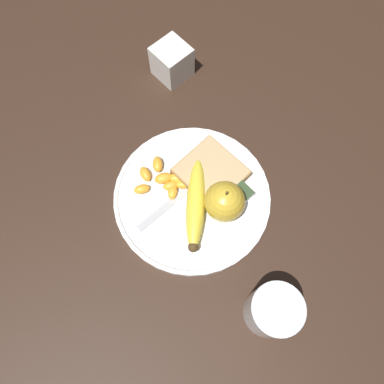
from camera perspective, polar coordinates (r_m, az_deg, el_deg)
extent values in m
plane|color=#332116|center=(0.68, 0.00, -0.97)|extent=(3.00, 3.00, 0.00)
cylinder|color=white|center=(0.67, 0.00, -0.80)|extent=(0.28, 0.28, 0.01)
torus|color=white|center=(0.67, 0.00, -0.62)|extent=(0.28, 0.28, 0.01)
cylinder|color=silver|center=(0.60, 12.16, -17.28)|extent=(0.08, 0.08, 0.09)
cylinder|color=#F4A81E|center=(0.61, 12.02, -17.33)|extent=(0.07, 0.07, 0.07)
sphere|color=gold|center=(0.63, 5.00, -1.44)|extent=(0.07, 0.07, 0.07)
cylinder|color=brown|center=(0.59, 5.31, -0.17)|extent=(0.00, 0.00, 0.01)
ellipsoid|color=yellow|center=(0.65, 0.59, -1.62)|extent=(0.14, 0.14, 0.03)
sphere|color=#473319|center=(0.62, 0.19, -8.38)|extent=(0.02, 0.02, 0.02)
cube|color=olive|center=(0.67, 2.88, 2.93)|extent=(0.11, 0.10, 0.02)
cube|color=tan|center=(0.67, 2.88, 2.93)|extent=(0.11, 0.10, 0.02)
cube|color=#B2B2B7|center=(0.66, -4.28, -2.51)|extent=(0.01, 0.12, 0.00)
cube|color=#B2B2B7|center=(0.68, 1.05, 1.87)|extent=(0.03, 0.05, 0.00)
cube|color=silver|center=(0.66, 7.37, -0.14)|extent=(0.04, 0.03, 0.02)
cube|color=#334728|center=(0.65, 7.48, 0.20)|extent=(0.04, 0.03, 0.00)
ellipsoid|color=#F9A32D|center=(0.67, -3.29, 0.98)|extent=(0.03, 0.03, 0.02)
ellipsoid|color=#F9A32D|center=(0.67, -7.66, 0.44)|extent=(0.03, 0.03, 0.02)
ellipsoid|color=#F9A32D|center=(0.67, -1.56, 1.11)|extent=(0.03, 0.03, 0.01)
ellipsoid|color=#F9A32D|center=(0.66, -2.97, 0.03)|extent=(0.03, 0.03, 0.02)
ellipsoid|color=#F9A32D|center=(0.68, -7.12, 2.75)|extent=(0.03, 0.03, 0.02)
ellipsoid|color=#F9A32D|center=(0.67, -2.68, 1.91)|extent=(0.03, 0.03, 0.02)
ellipsoid|color=#F9A32D|center=(0.68, -5.25, 4.24)|extent=(0.04, 0.03, 0.02)
ellipsoid|color=#F9A32D|center=(0.67, -4.35, 2.12)|extent=(0.03, 0.04, 0.02)
cube|color=silver|center=(0.79, -3.09, 19.21)|extent=(0.06, 0.06, 0.07)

